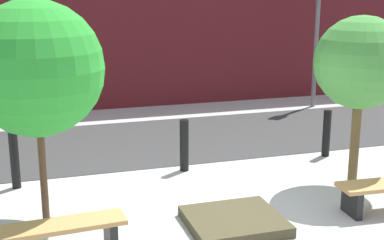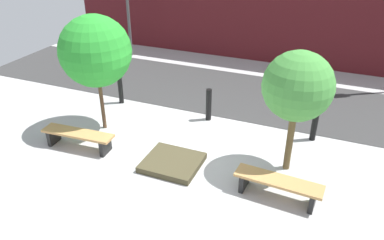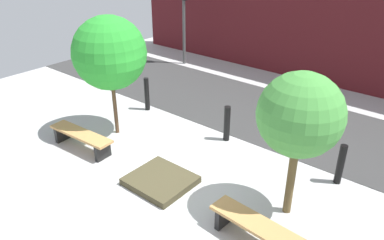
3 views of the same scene
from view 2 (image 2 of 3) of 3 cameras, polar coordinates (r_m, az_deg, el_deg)
name	(u,v)px [view 2 (image 2 of 3)]	position (r m, az deg, el deg)	size (l,w,h in m)	color
ground_plane	(174,163)	(8.96, -2.75, -6.57)	(18.00, 18.00, 0.00)	#ADADAD
road_strip	(229,92)	(12.55, 5.71, 4.22)	(18.00, 3.56, 0.01)	#363636
building_facade	(261,3)	(15.27, 10.43, 17.20)	(16.20, 0.50, 4.50)	#511419
bench_left	(78,136)	(9.77, -16.95, -2.41)	(1.89, 0.55, 0.45)	black
bench_right	(278,184)	(7.98, 12.98, -9.55)	(1.82, 0.57, 0.45)	black
planter_bed	(172,163)	(8.85, -3.01, -6.49)	(1.30, 1.19, 0.15)	#423B26
tree_behind_left_bench	(95,51)	(9.81, -14.51, 10.09)	(1.83, 1.83, 3.11)	#523926
tree_behind_right_bench	(298,87)	(8.08, 15.81, 4.90)	(1.50, 1.50, 2.82)	brown
bollard_far_left	(120,88)	(11.79, -10.87, 4.84)	(0.15, 0.15, 1.01)	black
bollard_left	(209,105)	(10.60, 2.55, 2.35)	(0.16, 0.16, 0.94)	black
bollard_center	(315,124)	(10.12, 18.18, -0.60)	(0.15, 0.15, 0.92)	black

